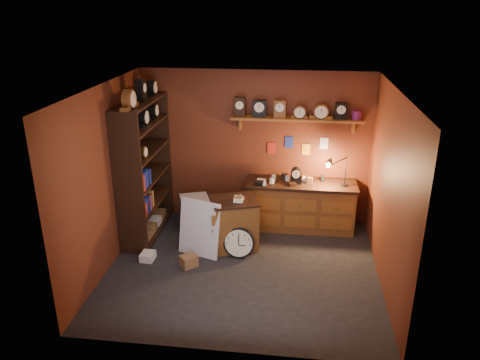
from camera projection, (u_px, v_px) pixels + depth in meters
name	position (u px, v px, depth m)	size (l,w,h in m)	color
floor	(243.00, 268.00, 7.06)	(4.00, 4.00, 0.00)	black
room_shell	(247.00, 158.00, 6.53)	(4.02, 3.62, 2.71)	maroon
shelving_unit	(142.00, 164.00, 7.72)	(0.47, 1.60, 2.58)	black
workbench	(301.00, 203.00, 8.15)	(1.89, 0.66, 1.36)	brown
low_cabinet	(234.00, 222.00, 7.52)	(0.89, 0.82, 0.92)	brown
big_round_clock	(239.00, 243.00, 7.29)	(0.49, 0.16, 0.49)	black
white_panel	(200.00, 253.00, 7.46)	(0.69, 0.03, 0.92)	silver
mini_fridge	(195.00, 211.00, 8.34)	(0.63, 0.65, 0.51)	silver
floor_box_a	(194.00, 240.00, 7.70)	(0.28, 0.24, 0.17)	olive
floor_box_b	(148.00, 256.00, 7.26)	(0.20, 0.24, 0.12)	white
floor_box_c	(189.00, 261.00, 7.08)	(0.23, 0.19, 0.17)	olive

